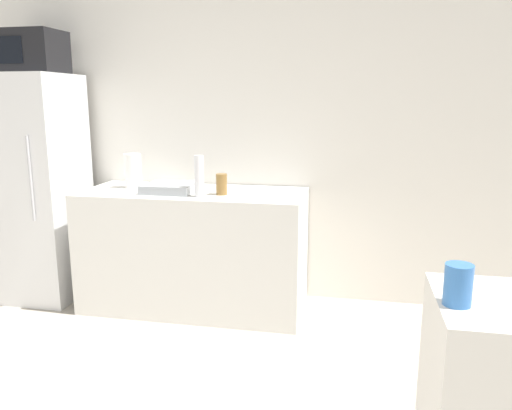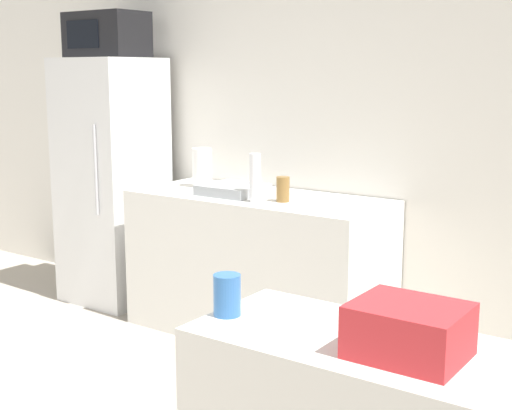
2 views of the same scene
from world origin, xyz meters
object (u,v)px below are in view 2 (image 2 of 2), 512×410
bottle_tall (255,178)px  bottle_short (283,189)px  microwave (107,35)px  basket (409,331)px  paper_towel_roll (202,168)px  refrigerator (112,181)px  jar (227,295)px

bottle_tall → bottle_short: (0.13, 0.09, -0.07)m
microwave → basket: (3.08, -2.08, -0.77)m
microwave → paper_towel_roll: bearing=5.3°
refrigerator → paper_towel_roll: bearing=5.2°
bottle_short → microwave: bearing=177.0°
basket → microwave: bearing=146.0°
bottle_short → paper_towel_roll: size_ratio=0.57×
basket → jar: size_ratio=2.23×
refrigerator → microwave: size_ratio=3.13×
microwave → jar: (2.61, -2.10, -0.78)m
jar → paper_towel_roll: (-1.86, 2.17, -0.07)m
paper_towel_roll → jar: bearing=-49.3°
bottle_short → jar: (1.15, -2.02, 0.12)m
jar → paper_towel_roll: paper_towel_roll is taller
paper_towel_roll → bottle_short: bearing=-11.5°
bottle_short → jar: 2.33m
bottle_short → paper_towel_roll: bearing=168.5°
refrigerator → bottle_short: refrigerator is taller
refrigerator → paper_towel_roll: refrigerator is taller
bottle_tall → jar: 2.31m
microwave → bottle_short: (1.47, -0.08, -0.90)m
microwave → paper_towel_roll: 1.13m
bottle_short → basket: 2.58m
jar → refrigerator: bearing=141.2°
bottle_short → paper_towel_roll: 0.73m
refrigerator → microwave: bearing=-112.5°
refrigerator → paper_towel_roll: size_ratio=6.74×
microwave → paper_towel_roll: (0.75, 0.07, -0.85)m
jar → microwave: bearing=141.3°
refrigerator → basket: size_ratio=7.29×
refrigerator → paper_towel_roll: 0.77m
refrigerator → bottle_tall: 1.36m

